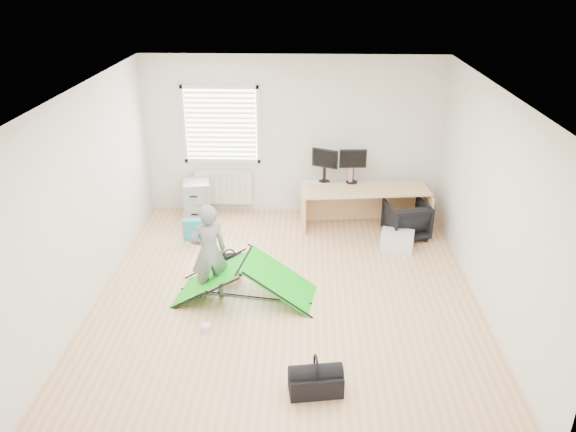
{
  "coord_description": "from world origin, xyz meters",
  "views": [
    {
      "loc": [
        0.24,
        -6.38,
        4.05
      ],
      "look_at": [
        0.0,
        0.4,
        0.95
      ],
      "focal_mm": 35.0,
      "sensor_mm": 36.0,
      "label": 1
    }
  ],
  "objects_px": {
    "monitor_left": "(324,170)",
    "person": "(209,252)",
    "desk": "(364,209)",
    "monitor_right": "(352,170)",
    "kite": "(244,279)",
    "office_chair": "(406,220)",
    "laptop_bag": "(230,263)",
    "duffel_bag": "(316,383)",
    "filing_cabinet": "(197,199)",
    "storage_crate": "(397,240)",
    "thermos": "(351,175)"
  },
  "relations": [
    {
      "from": "thermos",
      "to": "kite",
      "type": "height_order",
      "value": "thermos"
    },
    {
      "from": "monitor_right",
      "to": "desk",
      "type": "bearing_deg",
      "value": -57.49
    },
    {
      "from": "thermos",
      "to": "storage_crate",
      "type": "distance_m",
      "value": 1.39
    },
    {
      "from": "monitor_right",
      "to": "duffel_bag",
      "type": "distance_m",
      "value": 4.33
    },
    {
      "from": "office_chair",
      "to": "duffel_bag",
      "type": "relative_size",
      "value": 1.18
    },
    {
      "from": "desk",
      "to": "duffel_bag",
      "type": "xyz_separation_m",
      "value": [
        -0.83,
        -3.93,
        -0.23
      ]
    },
    {
      "from": "person",
      "to": "storage_crate",
      "type": "height_order",
      "value": "person"
    },
    {
      "from": "desk",
      "to": "office_chair",
      "type": "relative_size",
      "value": 3.17
    },
    {
      "from": "person",
      "to": "kite",
      "type": "distance_m",
      "value": 0.59
    },
    {
      "from": "kite",
      "to": "duffel_bag",
      "type": "bearing_deg",
      "value": -53.23
    },
    {
      "from": "person",
      "to": "desk",
      "type": "bearing_deg",
      "value": -159.1
    },
    {
      "from": "filing_cabinet",
      "to": "laptop_bag",
      "type": "distance_m",
      "value": 2.04
    },
    {
      "from": "monitor_left",
      "to": "person",
      "type": "xyz_separation_m",
      "value": [
        -1.53,
        -2.44,
        -0.25
      ]
    },
    {
      "from": "person",
      "to": "duffel_bag",
      "type": "xyz_separation_m",
      "value": [
        1.36,
        -1.77,
        -0.54
      ]
    },
    {
      "from": "monitor_right",
      "to": "office_chair",
      "type": "bearing_deg",
      "value": -37.41
    },
    {
      "from": "desk",
      "to": "monitor_left",
      "type": "distance_m",
      "value": 0.91
    },
    {
      "from": "office_chair",
      "to": "desk",
      "type": "bearing_deg",
      "value": -37.66
    },
    {
      "from": "filing_cabinet",
      "to": "laptop_bag",
      "type": "xyz_separation_m",
      "value": [
        0.79,
        -1.87,
        -0.2
      ]
    },
    {
      "from": "person",
      "to": "duffel_bag",
      "type": "relative_size",
      "value": 2.42
    },
    {
      "from": "storage_crate",
      "to": "duffel_bag",
      "type": "bearing_deg",
      "value": -111.78
    },
    {
      "from": "office_chair",
      "to": "duffel_bag",
      "type": "bearing_deg",
      "value": 54.13
    },
    {
      "from": "filing_cabinet",
      "to": "storage_crate",
      "type": "distance_m",
      "value": 3.45
    },
    {
      "from": "laptop_bag",
      "to": "filing_cabinet",
      "type": "bearing_deg",
      "value": 105.12
    },
    {
      "from": "monitor_right",
      "to": "thermos",
      "type": "xyz_separation_m",
      "value": [
        -0.02,
        0.0,
        -0.08
      ]
    },
    {
      "from": "monitor_left",
      "to": "laptop_bag",
      "type": "bearing_deg",
      "value": -102.77
    },
    {
      "from": "office_chair",
      "to": "storage_crate",
      "type": "relative_size",
      "value": 1.32
    },
    {
      "from": "laptop_bag",
      "to": "office_chair",
      "type": "bearing_deg",
      "value": 16.75
    },
    {
      "from": "thermos",
      "to": "monitor_right",
      "type": "bearing_deg",
      "value": -1.66
    },
    {
      "from": "person",
      "to": "filing_cabinet",
      "type": "bearing_deg",
      "value": -99.74
    },
    {
      "from": "office_chair",
      "to": "storage_crate",
      "type": "xyz_separation_m",
      "value": [
        -0.2,
        -0.43,
        -0.16
      ]
    },
    {
      "from": "person",
      "to": "kite",
      "type": "xyz_separation_m",
      "value": [
        0.45,
        -0.01,
        -0.38
      ]
    },
    {
      "from": "thermos",
      "to": "laptop_bag",
      "type": "height_order",
      "value": "thermos"
    },
    {
      "from": "laptop_bag",
      "to": "duffel_bag",
      "type": "bearing_deg",
      "value": -71.53
    },
    {
      "from": "monitor_left",
      "to": "office_chair",
      "type": "height_order",
      "value": "monitor_left"
    },
    {
      "from": "office_chair",
      "to": "kite",
      "type": "height_order",
      "value": "office_chair"
    },
    {
      "from": "storage_crate",
      "to": "thermos",
      "type": "bearing_deg",
      "value": 124.31
    },
    {
      "from": "monitor_left",
      "to": "kite",
      "type": "relative_size",
      "value": 0.25
    },
    {
      "from": "monitor_right",
      "to": "laptop_bag",
      "type": "bearing_deg",
      "value": -139.56
    },
    {
      "from": "desk",
      "to": "monitor_right",
      "type": "xyz_separation_m",
      "value": [
        -0.2,
        0.28,
        0.56
      ]
    },
    {
      "from": "duffel_bag",
      "to": "person",
      "type": "bearing_deg",
      "value": 118.93
    },
    {
      "from": "office_chair",
      "to": "laptop_bag",
      "type": "relative_size",
      "value": 1.8
    },
    {
      "from": "monitor_right",
      "to": "duffel_bag",
      "type": "bearing_deg",
      "value": -102.44
    },
    {
      "from": "desk",
      "to": "monitor_right",
      "type": "distance_m",
      "value": 0.66
    },
    {
      "from": "office_chair",
      "to": "kite",
      "type": "bearing_deg",
      "value": 24.49
    },
    {
      "from": "desk",
      "to": "filing_cabinet",
      "type": "xyz_separation_m",
      "value": [
        -2.82,
        0.36,
        -0.01
      ]
    },
    {
      "from": "person",
      "to": "storage_crate",
      "type": "distance_m",
      "value": 3.06
    },
    {
      "from": "monitor_right",
      "to": "kite",
      "type": "height_order",
      "value": "monitor_right"
    },
    {
      "from": "monitor_left",
      "to": "thermos",
      "type": "height_order",
      "value": "monitor_left"
    },
    {
      "from": "monitor_right",
      "to": "kite",
      "type": "xyz_separation_m",
      "value": [
        -1.54,
        -2.45,
        -0.63
      ]
    },
    {
      "from": "monitor_right",
      "to": "storage_crate",
      "type": "distance_m",
      "value": 1.42
    }
  ]
}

